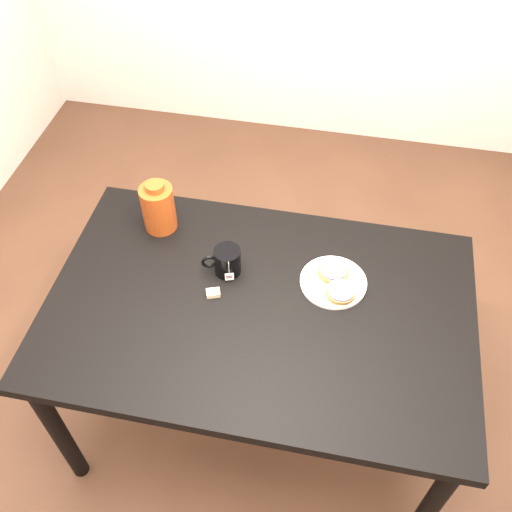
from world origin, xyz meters
name	(u,v)px	position (x,y,z in m)	size (l,w,h in m)	color
ground_plane	(259,409)	(0.00, 0.00, 0.00)	(4.00, 4.00, 0.00)	brown
table	(259,320)	(0.00, 0.00, 0.67)	(1.40, 0.90, 0.75)	black
plate	(333,282)	(0.23, 0.14, 0.76)	(0.22, 0.22, 0.02)	white
bagel_back	(333,271)	(0.22, 0.17, 0.77)	(0.15, 0.15, 0.03)	brown
bagel_front	(341,292)	(0.26, 0.09, 0.78)	(0.14, 0.14, 0.03)	brown
mug	(227,261)	(-0.14, 0.12, 0.80)	(0.14, 0.12, 0.10)	black
teabag_pouch	(213,293)	(-0.16, 0.01, 0.76)	(0.04, 0.03, 0.02)	#C6B793
bagel_package	(158,207)	(-0.42, 0.29, 0.84)	(0.13, 0.13, 0.20)	maroon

